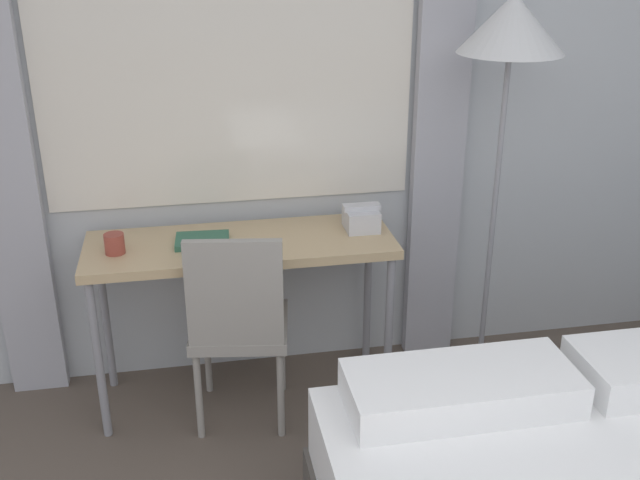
{
  "coord_description": "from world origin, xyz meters",
  "views": [
    {
      "loc": [
        -0.62,
        -0.33,
        2.01
      ],
      "look_at": [
        -0.15,
        2.19,
        0.92
      ],
      "focal_mm": 42.0,
      "sensor_mm": 36.0,
      "label": 1
    }
  ],
  "objects_px": {
    "book": "(202,240)",
    "telephone": "(361,218)",
    "desk_chair": "(238,319)",
    "desk": "(241,256)",
    "standing_lamp": "(510,49)",
    "mug": "(114,244)"
  },
  "relations": [
    {
      "from": "desk",
      "to": "mug",
      "type": "xyz_separation_m",
      "value": [
        -0.51,
        -0.03,
        0.11
      ]
    },
    {
      "from": "mug",
      "to": "standing_lamp",
      "type": "bearing_deg",
      "value": -2.52
    },
    {
      "from": "desk_chair",
      "to": "desk",
      "type": "bearing_deg",
      "value": 88.3
    },
    {
      "from": "standing_lamp",
      "to": "book",
      "type": "distance_m",
      "value": 1.47
    },
    {
      "from": "desk",
      "to": "telephone",
      "type": "relative_size",
      "value": 8.03
    },
    {
      "from": "standing_lamp",
      "to": "telephone",
      "type": "bearing_deg",
      "value": 165.92
    },
    {
      "from": "desk_chair",
      "to": "telephone",
      "type": "height_order",
      "value": "desk_chair"
    },
    {
      "from": "desk_chair",
      "to": "book",
      "type": "height_order",
      "value": "desk_chair"
    },
    {
      "from": "desk",
      "to": "mug",
      "type": "relative_size",
      "value": 15.61
    },
    {
      "from": "desk_chair",
      "to": "standing_lamp",
      "type": "height_order",
      "value": "standing_lamp"
    },
    {
      "from": "desk",
      "to": "book",
      "type": "height_order",
      "value": "book"
    },
    {
      "from": "telephone",
      "to": "standing_lamp",
      "type": "bearing_deg",
      "value": -14.08
    },
    {
      "from": "desk",
      "to": "desk_chair",
      "type": "relative_size",
      "value": 1.44
    },
    {
      "from": "telephone",
      "to": "book",
      "type": "relative_size",
      "value": 0.7
    },
    {
      "from": "telephone",
      "to": "book",
      "type": "distance_m",
      "value": 0.69
    },
    {
      "from": "telephone",
      "to": "desk_chair",
      "type": "bearing_deg",
      "value": -157.27
    },
    {
      "from": "desk_chair",
      "to": "telephone",
      "type": "bearing_deg",
      "value": 31.47
    },
    {
      "from": "desk",
      "to": "standing_lamp",
      "type": "height_order",
      "value": "standing_lamp"
    },
    {
      "from": "book",
      "to": "telephone",
      "type": "bearing_deg",
      "value": 2.55
    },
    {
      "from": "desk",
      "to": "standing_lamp",
      "type": "distance_m",
      "value": 1.39
    },
    {
      "from": "desk",
      "to": "desk_chair",
      "type": "xyz_separation_m",
      "value": [
        -0.04,
        -0.2,
        -0.19
      ]
    },
    {
      "from": "telephone",
      "to": "mug",
      "type": "relative_size",
      "value": 1.94
    }
  ]
}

